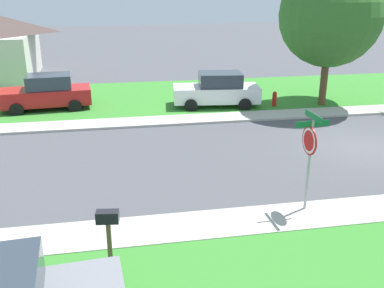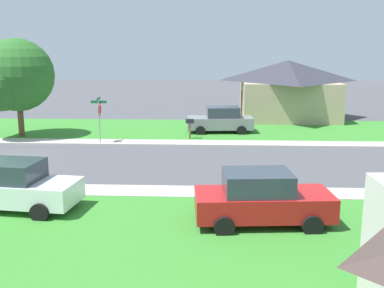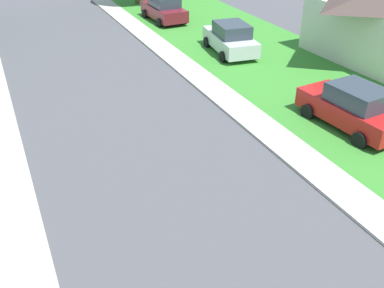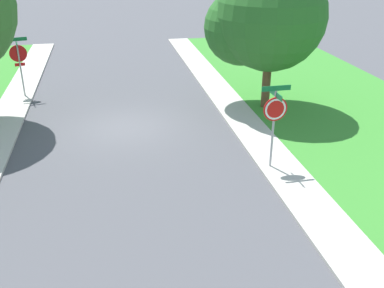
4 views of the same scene
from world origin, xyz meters
TOP-DOWN VIEW (x-y plane):
  - ground_plane at (0.00, 0.00)m, footprint 120.00×120.00m
  - sidewalk_east at (4.70, 12.00)m, footprint 1.40×56.00m
  - lawn_east at (9.40, 12.00)m, footprint 8.00×56.00m
  - sidewalk_west at (-4.70, 12.00)m, footprint 1.40×56.00m
  - stop_sign_far_corner at (-4.37, 4.38)m, footprint 0.92×0.92m
  - car_red_near_corner at (7.80, 12.54)m, footprint 2.31×4.44m
  - car_white_driveway_right at (6.84, 4.13)m, footprint 2.41×4.48m
  - tree_across_right at (6.31, -1.40)m, footprint 5.34×4.97m
  - fire_hydrant at (6.21, 1.29)m, footprint 0.38×0.22m
  - mailbox at (-5.85, 9.57)m, footprint 0.30×0.51m

SIDE VIEW (x-z plane):
  - ground_plane at x=0.00m, z-range 0.00..0.00m
  - lawn_east at x=9.40m, z-range 0.00..0.08m
  - sidewalk_east at x=4.70m, z-range 0.00..0.10m
  - sidewalk_west at x=-4.70m, z-range 0.00..0.10m
  - fire_hydrant at x=6.21m, z-range 0.02..0.85m
  - car_red_near_corner at x=7.80m, z-range -0.01..1.75m
  - car_white_driveway_right at x=6.84m, z-range -0.01..1.75m
  - mailbox at x=-5.85m, z-range 0.35..1.66m
  - stop_sign_far_corner at x=-4.37m, z-range 0.50..3.27m
  - tree_across_right at x=6.31m, z-range 0.85..7.85m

